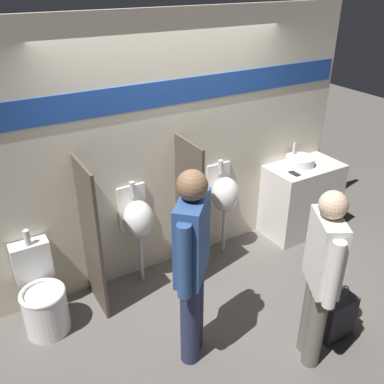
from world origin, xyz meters
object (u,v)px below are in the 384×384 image
(toilet, at_px, (43,299))
(person_in_vest, at_px, (192,262))
(sink_basin, at_px, (300,161))
(urinal_near_counter, at_px, (138,219))
(urinal_far, at_px, (224,194))
(shopping_bag, at_px, (336,317))
(person_with_lanyard, at_px, (321,274))
(cell_phone, at_px, (294,173))

(toilet, relative_size, person_in_vest, 0.54)
(person_in_vest, bearing_deg, sink_basin, -19.98)
(sink_basin, relative_size, toilet, 0.36)
(sink_basin, relative_size, urinal_near_counter, 0.30)
(urinal_near_counter, height_order, urinal_far, same)
(person_in_vest, distance_m, shopping_bag, 1.52)
(sink_basin, distance_m, person_in_vest, 2.38)
(sink_basin, height_order, urinal_far, sink_basin)
(person_in_vest, xyz_separation_m, person_with_lanyard, (0.85, -0.55, -0.08))
(sink_basin, distance_m, urinal_near_counter, 2.10)
(urinal_near_counter, relative_size, toilet, 1.20)
(urinal_far, bearing_deg, shopping_bag, -85.49)
(urinal_near_counter, relative_size, urinal_far, 1.00)
(sink_basin, xyz_separation_m, person_in_vest, (-2.13, -1.06, 0.01))
(urinal_far, xyz_separation_m, shopping_bag, (0.13, -1.63, -0.54))
(shopping_bag, bearing_deg, sink_basin, 59.83)
(cell_phone, xyz_separation_m, person_with_lanyard, (-1.06, -1.45, -0.02))
(shopping_bag, bearing_deg, person_in_vest, 157.77)
(sink_basin, relative_size, cell_phone, 2.44)
(urinal_near_counter, height_order, shopping_bag, urinal_near_counter)
(urinal_far, distance_m, person_with_lanyard, 1.70)
(person_in_vest, height_order, person_with_lanyard, person_in_vest)
(sink_basin, height_order, person_in_vest, person_in_vest)
(urinal_near_counter, bearing_deg, sink_basin, -1.77)
(cell_phone, xyz_separation_m, person_in_vest, (-1.90, -0.90, 0.06))
(urinal_far, xyz_separation_m, person_in_vest, (-1.09, -1.13, 0.21))
(urinal_far, bearing_deg, sink_basin, -3.57)
(urinal_near_counter, xyz_separation_m, person_with_lanyard, (0.81, -1.68, 0.13))
(sink_basin, xyz_separation_m, person_with_lanyard, (-1.28, -1.62, -0.07))
(urinal_far, distance_m, person_in_vest, 1.58)
(sink_basin, bearing_deg, cell_phone, -144.47)
(urinal_far, bearing_deg, cell_phone, -15.53)
(person_in_vest, distance_m, person_with_lanyard, 1.01)
(cell_phone, height_order, shopping_bag, cell_phone)
(person_in_vest, bearing_deg, person_with_lanyard, -79.67)
(person_in_vest, bearing_deg, cell_phone, -21.15)
(urinal_near_counter, distance_m, urinal_far, 1.06)
(urinal_far, relative_size, person_with_lanyard, 0.70)
(cell_phone, bearing_deg, urinal_far, 164.47)
(sink_basin, bearing_deg, urinal_far, 176.43)
(person_in_vest, relative_size, person_with_lanyard, 1.09)
(person_in_vest, bearing_deg, urinal_far, -0.54)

